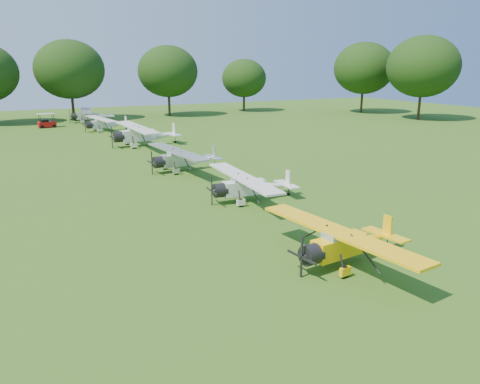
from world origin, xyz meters
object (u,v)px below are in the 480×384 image
(aircraft_6, at_px, (105,123))
(aircraft_5, at_px, (143,133))
(golf_cart, at_px, (46,123))
(aircraft_4, at_px, (183,158))
(aircraft_7, at_px, (90,115))
(aircraft_2, at_px, (346,241))
(aircraft_3, at_px, (250,185))

(aircraft_6, bearing_deg, aircraft_5, -92.43)
(aircraft_5, height_order, aircraft_6, aircraft_5)
(aircraft_5, bearing_deg, golf_cart, 109.11)
(aircraft_5, xyz_separation_m, golf_cart, (-8.21, 22.11, -0.73))
(aircraft_4, height_order, aircraft_7, aircraft_7)
(aircraft_5, height_order, aircraft_7, aircraft_5)
(aircraft_4, bearing_deg, aircraft_6, 86.68)
(aircraft_5, distance_m, aircraft_7, 25.81)
(aircraft_2, height_order, golf_cart, golf_cart)
(aircraft_4, distance_m, aircraft_5, 14.23)
(aircraft_5, relative_size, golf_cart, 4.80)
(aircraft_4, relative_size, aircraft_6, 1.01)
(aircraft_3, distance_m, aircraft_4, 10.81)
(aircraft_7, xyz_separation_m, golf_cart, (-6.90, -3.67, -0.57))
(aircraft_3, bearing_deg, aircraft_7, 95.25)
(aircraft_2, distance_m, aircraft_7, 61.85)
(aircraft_2, height_order, aircraft_3, aircraft_3)
(aircraft_2, height_order, aircraft_7, aircraft_7)
(aircraft_4, xyz_separation_m, aircraft_7, (-0.83, 40.01, 0.10))
(aircraft_3, distance_m, aircraft_5, 25.01)
(aircraft_5, bearing_deg, aircraft_6, 93.64)
(aircraft_4, xyz_separation_m, aircraft_6, (-0.78, 28.80, -0.01))
(aircraft_2, relative_size, golf_cart, 3.68)
(aircraft_2, relative_size, aircraft_7, 0.86)
(aircraft_3, bearing_deg, aircraft_6, 95.67)
(aircraft_2, bearing_deg, aircraft_4, 82.59)
(aircraft_7, bearing_deg, aircraft_2, -81.73)
(aircraft_2, relative_size, aircraft_3, 0.98)
(golf_cart, bearing_deg, aircraft_2, -89.36)
(aircraft_7, distance_m, golf_cart, 7.84)
(aircraft_5, relative_size, aircraft_6, 1.24)
(aircraft_4, bearing_deg, golf_cart, 97.16)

